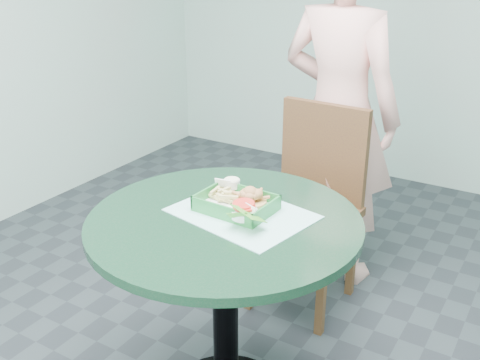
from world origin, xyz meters
The scene contains 9 objects.
cafe_table centered at (0.00, 0.00, 0.58)m, with size 0.89×0.89×0.75m.
dining_chair centered at (-0.05, 0.82, 0.53)m, with size 0.42×0.42×0.93m.
diner_person centered at (-0.06, 1.09, 0.93)m, with size 0.68×0.45×1.86m, color #F4AEA4.
placemat centered at (0.03, 0.06, 0.75)m, with size 0.43×0.32×0.00m, color #9EE1DE.
food_basket centered at (0.00, 0.07, 0.77)m, with size 0.24×0.18×0.05m.
crab_sandwich centered at (0.04, 0.10, 0.80)m, with size 0.11×0.11×0.07m.
fries_pile centered at (-0.07, 0.10, 0.79)m, with size 0.11×0.12×0.04m, color #D3C278, non-canonical shape.
sauce_ramekin centered at (-0.07, 0.15, 0.80)m, with size 0.06×0.06×0.03m.
garnish_cup centered at (0.08, 0.00, 0.79)m, with size 0.13×0.12×0.05m.
Camera 1 is at (0.88, -1.35, 1.58)m, focal length 42.00 mm.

